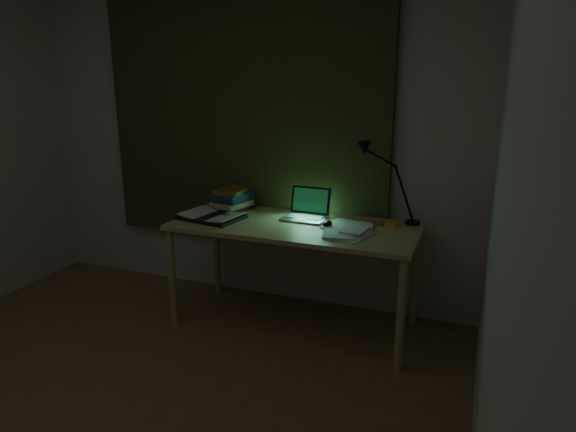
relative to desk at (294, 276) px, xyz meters
name	(u,v)px	position (x,y,z in m)	size (l,w,h in m)	color
wall_back	(245,135)	(-0.56, 0.43, 0.88)	(3.50, 0.00, 2.50)	beige
wall_right	(503,240)	(1.19, -1.57, 0.88)	(0.00, 4.00, 2.50)	beige
curtain	(242,107)	(-0.56, 0.39, 1.08)	(2.20, 0.06, 2.00)	#2C2F17
desk	(294,276)	(0.00, 0.00, 0.00)	(1.61, 0.70, 0.73)	tan
laptop	(304,205)	(0.02, 0.12, 0.47)	(0.29, 0.32, 0.21)	#B0AFB4
open_textbook	(211,216)	(-0.57, -0.08, 0.38)	(0.41, 0.29, 0.03)	silver
book_stack	(232,198)	(-0.56, 0.19, 0.45)	(0.21, 0.25, 0.17)	silver
loose_papers	(348,229)	(0.37, -0.01, 0.38)	(0.31, 0.33, 0.02)	white
mouse	(327,223)	(0.21, 0.03, 0.39)	(0.06, 0.10, 0.04)	black
sticky_yellow	(392,224)	(0.60, 0.20, 0.38)	(0.08, 0.08, 0.02)	gold
sticky_pink	(378,224)	(0.51, 0.18, 0.37)	(0.07, 0.07, 0.01)	#CC4F68
desk_lamp	(415,185)	(0.72, 0.28, 0.63)	(0.35, 0.27, 0.52)	black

